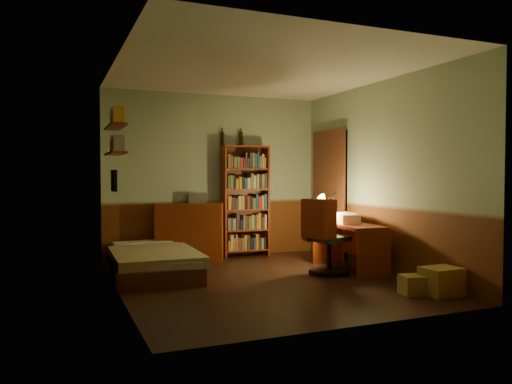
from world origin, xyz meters
name	(u,v)px	position (x,y,z in m)	size (l,w,h in m)	color
floor	(264,282)	(0.00, 0.00, -0.01)	(3.50, 4.00, 0.02)	black
ceiling	(264,69)	(0.00, 0.00, 2.61)	(3.50, 4.00, 0.02)	silver
wall_back	(214,176)	(0.00, 2.01, 1.30)	(3.50, 0.02, 2.60)	#90A685
wall_left	(116,177)	(-1.76, 0.00, 1.30)	(0.02, 4.00, 2.60)	#90A685
wall_right	(382,176)	(1.76, 0.00, 1.30)	(0.02, 4.00, 2.60)	#90A685
wall_front	(356,177)	(0.00, -2.01, 1.30)	(3.50, 0.02, 2.60)	#90A685
doorway	(330,195)	(1.72, 1.30, 1.00)	(0.06, 0.90, 2.00)	black
door_trim	(328,195)	(1.69, 1.30, 1.00)	(0.02, 0.98, 2.08)	#4B2515
bed	(153,253)	(-1.19, 0.97, 0.28)	(1.02, 1.90, 0.57)	#798D58
dresser	(190,232)	(-0.47, 1.76, 0.44)	(1.00, 0.50, 0.89)	maroon
mini_stereo	(197,198)	(-0.32, 1.89, 0.96)	(0.28, 0.21, 0.15)	#B2B2B7
bookshelf	(245,201)	(0.47, 1.85, 0.89)	(0.77, 0.24, 1.79)	maroon
bottle_left	(222,139)	(0.12, 1.96, 1.90)	(0.06, 0.06, 0.22)	black
bottle_right	(241,139)	(0.44, 1.96, 1.90)	(0.06, 0.06, 0.23)	black
desk	(349,247)	(1.38, 0.22, 0.32)	(0.50, 1.21, 0.65)	maroon
paper_stack	(347,219)	(1.35, 0.22, 0.71)	(0.24, 0.32, 0.13)	silver
desk_lamp	(333,203)	(1.32, 0.54, 0.92)	(0.16, 0.16, 0.54)	black
office_chair	(329,234)	(0.99, 0.10, 0.54)	(0.54, 0.47, 1.07)	#2F513B
red_jacket	(316,174)	(0.73, -0.01, 1.33)	(0.23, 0.43, 0.51)	#99361B
wall_shelf_lower	(116,153)	(-1.64, 1.10, 1.60)	(0.20, 0.90, 0.03)	maroon
wall_shelf_upper	(115,127)	(-1.64, 1.10, 1.95)	(0.20, 0.90, 0.03)	maroon
framed_picture	(114,181)	(-1.72, 0.60, 1.25)	(0.04, 0.32, 0.26)	black
cardboard_box_a	(441,281)	(1.53, -1.39, 0.15)	(0.41, 0.32, 0.30)	olive
cardboard_box_b	(415,285)	(1.28, -1.26, 0.11)	(0.30, 0.25, 0.21)	olive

